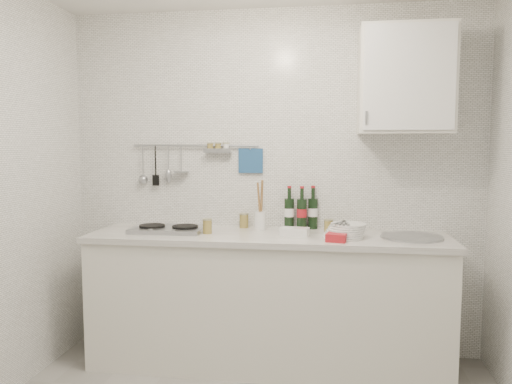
# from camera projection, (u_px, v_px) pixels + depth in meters

# --- Properties ---
(back_wall) EXTENTS (3.00, 0.02, 2.50)m
(back_wall) POSITION_uv_depth(u_px,v_px,m) (273.00, 183.00, 3.66)
(back_wall) COLOR silver
(back_wall) RESTS_ON floor
(counter) EXTENTS (2.44, 0.64, 0.96)m
(counter) POSITION_uv_depth(u_px,v_px,m) (268.00, 303.00, 3.44)
(counter) COLOR silver
(counter) RESTS_ON floor
(wall_rail) EXTENTS (0.98, 0.09, 0.34)m
(wall_rail) POSITION_uv_depth(u_px,v_px,m) (192.00, 158.00, 3.70)
(wall_rail) COLOR #93969B
(wall_rail) RESTS_ON back_wall
(wall_cabinet) EXTENTS (0.60, 0.38, 0.70)m
(wall_cabinet) POSITION_uv_depth(u_px,v_px,m) (405.00, 80.00, 3.29)
(wall_cabinet) COLOR silver
(wall_cabinet) RESTS_ON back_wall
(plate_stack_hob) EXTENTS (0.29, 0.29, 0.03)m
(plate_stack_hob) POSITION_uv_depth(u_px,v_px,m) (160.00, 228.00, 3.54)
(plate_stack_hob) COLOR #484BA5
(plate_stack_hob) RESTS_ON counter
(plate_stack_sink) EXTENTS (0.28, 0.27, 0.10)m
(plate_stack_sink) POSITION_uv_depth(u_px,v_px,m) (345.00, 231.00, 3.26)
(plate_stack_sink) COLOR white
(plate_stack_sink) RESTS_ON counter
(wine_bottles) EXTENTS (0.24, 0.12, 0.31)m
(wine_bottles) POSITION_uv_depth(u_px,v_px,m) (301.00, 208.00, 3.59)
(wine_bottles) COLOR black
(wine_bottles) RESTS_ON counter
(butter_dish) EXTENTS (0.20, 0.12, 0.06)m
(butter_dish) POSITION_uv_depth(u_px,v_px,m) (294.00, 232.00, 3.33)
(butter_dish) COLOR white
(butter_dish) RESTS_ON counter
(strawberry_punnet) EXTENTS (0.15, 0.15, 0.05)m
(strawberry_punnet) POSITION_uv_depth(u_px,v_px,m) (337.00, 237.00, 3.14)
(strawberry_punnet) COLOR red
(strawberry_punnet) RESTS_ON counter
(utensil_crock) EXTENTS (0.09, 0.09, 0.36)m
(utensil_crock) POSITION_uv_depth(u_px,v_px,m) (260.00, 218.00, 3.56)
(utensil_crock) COLOR white
(utensil_crock) RESTS_ON counter
(jar_a) EXTENTS (0.07, 0.07, 0.11)m
(jar_a) POSITION_uv_depth(u_px,v_px,m) (244.00, 220.00, 3.66)
(jar_a) COLOR olive
(jar_a) RESTS_ON counter
(jar_b) EXTENTS (0.06, 0.06, 0.09)m
(jar_b) POSITION_uv_depth(u_px,v_px,m) (328.00, 225.00, 3.49)
(jar_b) COLOR olive
(jar_b) RESTS_ON counter
(jar_c) EXTENTS (0.06, 0.06, 0.07)m
(jar_c) POSITION_uv_depth(u_px,v_px,m) (338.00, 227.00, 3.45)
(jar_c) COLOR olive
(jar_c) RESTS_ON counter
(jar_d) EXTENTS (0.07, 0.07, 0.10)m
(jar_d) POSITION_uv_depth(u_px,v_px,m) (207.00, 226.00, 3.41)
(jar_d) COLOR olive
(jar_d) RESTS_ON counter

